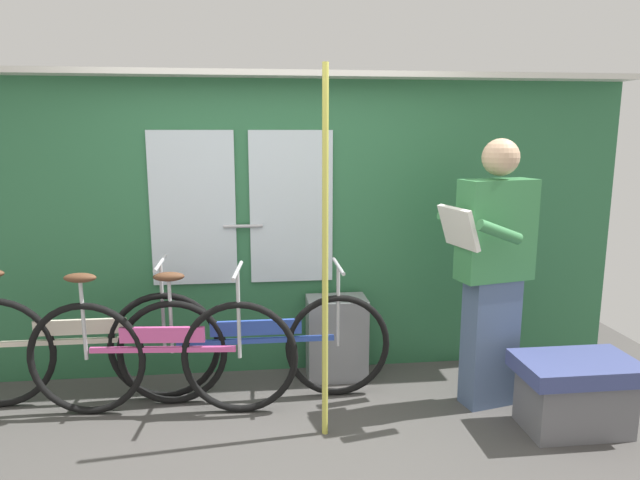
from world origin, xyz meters
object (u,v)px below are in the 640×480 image
at_px(bicycle_by_pole, 255,346).
at_px(trash_bin_by_wall, 337,338).
at_px(bicycle_near_door, 81,346).
at_px(passenger_reading_newspaper, 493,269).
at_px(bench_seat_corner, 575,392).
at_px(handrail_pole, 325,259).
at_px(bicycle_leaning_behind, 162,355).

xyz_separation_m(bicycle_by_pole, trash_bin_by_wall, (0.59, 0.30, -0.08)).
xyz_separation_m(bicycle_near_door, passenger_reading_newspaper, (2.67, -0.31, 0.53)).
height_order(bicycle_near_door, bicycle_by_pole, bicycle_near_door).
distance_m(bicycle_near_door, bench_seat_corner, 3.14).
bearing_deg(passenger_reading_newspaper, trash_bin_by_wall, -42.28).
bearing_deg(bicycle_by_pole, passenger_reading_newspaper, -8.54).
height_order(passenger_reading_newspaper, trash_bin_by_wall, passenger_reading_newspaper).
relative_size(passenger_reading_newspaper, trash_bin_by_wall, 2.89).
relative_size(trash_bin_by_wall, handrail_pole, 0.28).
relative_size(bicycle_near_door, bicycle_leaning_behind, 1.06).
bearing_deg(bicycle_leaning_behind, trash_bin_by_wall, 24.88).
relative_size(trash_bin_by_wall, bench_seat_corner, 0.86).
xyz_separation_m(bicycle_by_pole, passenger_reading_newspaper, (1.52, -0.23, 0.54)).
xyz_separation_m(bicycle_leaning_behind, trash_bin_by_wall, (1.18, 0.42, -0.09)).
height_order(bicycle_near_door, handrail_pole, handrail_pole).
bearing_deg(bicycle_near_door, bicycle_leaning_behind, -20.84).
relative_size(bicycle_leaning_behind, trash_bin_by_wall, 2.83).
relative_size(passenger_reading_newspaper, handrail_pole, 0.81).
bearing_deg(passenger_reading_newspaper, bicycle_near_door, -19.46).
height_order(passenger_reading_newspaper, handrail_pole, handrail_pole).
bearing_deg(bench_seat_corner, handrail_pole, 175.19).
bearing_deg(handrail_pole, bicycle_near_door, 159.57).
relative_size(bicycle_leaning_behind, handrail_pole, 0.79).
relative_size(bicycle_by_pole, handrail_pole, 0.84).
bearing_deg(trash_bin_by_wall, bench_seat_corner, -34.78).
bearing_deg(trash_bin_by_wall, bicycle_near_door, -172.99).
relative_size(bicycle_by_pole, trash_bin_by_wall, 3.00).
xyz_separation_m(bicycle_by_pole, bench_seat_corner, (1.91, -0.62, -0.14)).
xyz_separation_m(trash_bin_by_wall, bench_seat_corner, (1.32, -0.92, -0.06)).
bearing_deg(trash_bin_by_wall, handrail_pole, -103.12).
bearing_deg(bicycle_by_pole, bicycle_near_door, 175.95).
bearing_deg(handrail_pole, trash_bin_by_wall, 76.88).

